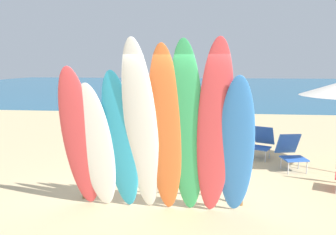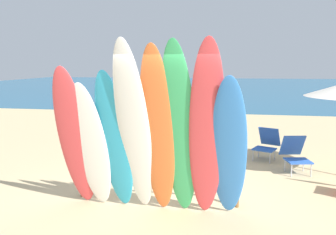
% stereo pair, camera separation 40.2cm
% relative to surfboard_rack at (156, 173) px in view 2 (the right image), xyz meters
% --- Properties ---
extents(ground, '(60.00, 60.00, 0.00)m').
position_rel_surfboard_rack_xyz_m(ground, '(0.00, 14.00, -0.51)').
color(ground, tan).
extents(ocean_water, '(60.00, 40.00, 0.02)m').
position_rel_surfboard_rack_xyz_m(ocean_water, '(0.00, 30.68, -0.50)').
color(ocean_water, '#235B7F').
rests_on(ocean_water, ground).
extents(surfboard_rack, '(2.87, 0.07, 0.65)m').
position_rel_surfboard_rack_xyz_m(surfboard_rack, '(0.00, 0.00, 0.00)').
color(surfboard_rack, brown).
rests_on(surfboard_rack, ground).
extents(surfboard_red_0, '(0.57, 0.95, 2.37)m').
position_rel_surfboard_rack_xyz_m(surfboard_red_0, '(-1.18, -0.60, 0.67)').
color(surfboard_red_0, '#D13D42').
rests_on(surfboard_red_0, ground).
extents(surfboard_white_1, '(0.59, 0.81, 2.13)m').
position_rel_surfboard_rack_xyz_m(surfboard_white_1, '(-0.92, -0.58, 0.56)').
color(surfboard_white_1, white).
rests_on(surfboard_white_1, ground).
extents(surfboard_teal_2, '(0.57, 0.86, 2.31)m').
position_rel_surfboard_rack_xyz_m(surfboard_teal_2, '(-0.54, -0.58, 0.65)').
color(surfboard_teal_2, '#289EC6').
rests_on(surfboard_teal_2, ground).
extents(surfboard_white_3, '(0.56, 1.10, 2.74)m').
position_rel_surfboard_rack_xyz_m(surfboard_white_3, '(-0.19, -0.70, 0.86)').
color(surfboard_white_3, white).
rests_on(surfboard_white_3, ground).
extents(surfboard_orange_4, '(0.51, 0.92, 2.67)m').
position_rel_surfboard_rack_xyz_m(surfboard_orange_4, '(0.16, -0.66, 0.83)').
color(surfboard_orange_4, orange).
rests_on(surfboard_orange_4, ground).
extents(surfboard_green_5, '(0.58, 0.98, 2.72)m').
position_rel_surfboard_rack_xyz_m(surfboard_green_5, '(0.49, -0.67, 0.85)').
color(surfboard_green_5, '#38B266').
rests_on(surfboard_green_5, ground).
extents(surfboard_red_6, '(0.58, 1.01, 2.74)m').
position_rel_surfboard_rack_xyz_m(surfboard_red_6, '(0.89, -0.70, 0.86)').
color(surfboard_red_6, '#D13D42').
rests_on(surfboard_red_6, ground).
extents(surfboard_blue_7, '(0.58, 0.97, 2.25)m').
position_rel_surfboard_rack_xyz_m(surfboard_blue_7, '(1.21, -0.62, 0.62)').
color(surfboard_blue_7, '#337AD1').
rests_on(surfboard_blue_7, ground).
extents(beachgoer_midbeach, '(0.39, 0.53, 1.52)m').
position_rel_surfboard_rack_xyz_m(beachgoer_midbeach, '(-0.69, 2.35, 0.37)').
color(beachgoer_midbeach, tan).
rests_on(beachgoer_midbeach, ground).
extents(beachgoer_strolling, '(0.44, 0.59, 1.70)m').
position_rel_surfboard_rack_xyz_m(beachgoer_strolling, '(-2.31, 6.67, 0.47)').
color(beachgoer_strolling, beige).
rests_on(beachgoer_strolling, ground).
extents(beachgoer_near_rack, '(0.61, 0.30, 1.64)m').
position_rel_surfboard_rack_xyz_m(beachgoer_near_rack, '(-0.48, 7.81, 0.44)').
color(beachgoer_near_rack, brown).
rests_on(beachgoer_near_rack, ground).
extents(beach_chair_red, '(0.63, 0.81, 0.80)m').
position_rel_surfboard_rack_xyz_m(beach_chair_red, '(2.70, 2.15, -0.08)').
color(beach_chair_red, '#B7B7BC').
rests_on(beach_chair_red, ground).
extents(beach_chair_striped, '(0.77, 0.88, 0.79)m').
position_rel_surfboard_rack_xyz_m(beach_chair_striped, '(2.20, 3.05, -0.09)').
color(beach_chair_striped, '#B7B7BC').
rests_on(beach_chair_striped, ground).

